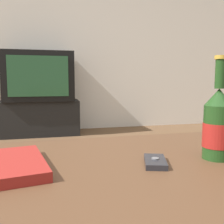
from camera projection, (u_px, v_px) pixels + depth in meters
back_wall at (58, 33)px, 3.46m from camera, size 8.00×0.05×2.60m
coffee_table at (119, 195)px, 0.65m from camera, size 1.02×0.70×0.46m
tv_stand at (40, 118)px, 3.25m from camera, size 0.93×0.43×0.43m
television at (39, 76)px, 3.18m from camera, size 0.81×0.52×0.59m
beer_bottle at (218, 125)px, 0.71m from camera, size 0.08×0.08×0.28m
cell_phone at (155, 161)px, 0.67m from camera, size 0.08×0.11×0.02m
table_book at (5, 165)px, 0.62m from camera, size 0.22×0.28×0.02m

